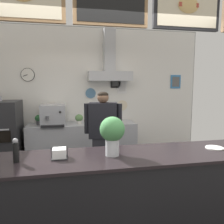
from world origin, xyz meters
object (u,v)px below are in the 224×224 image
at_px(potted_rosemary, 79,118).
at_px(pizza_oven, 0,138).
at_px(potted_thyme, 39,119).
at_px(napkin_holder, 59,154).
at_px(condiment_plate, 215,148).
at_px(basil_vase, 112,133).
at_px(potted_basil, 104,118).
at_px(espresso_machine, 53,115).
at_px(shop_worker, 103,140).
at_px(pepper_grinder, 16,151).

bearing_deg(potted_rosemary, pizza_oven, -173.88).
height_order(potted_thyme, napkin_holder, napkin_holder).
xyz_separation_m(condiment_plate, basil_vase, (-1.20, -0.01, 0.23)).
height_order(potted_basil, condiment_plate, potted_basil).
relative_size(potted_rosemary, condiment_plate, 0.99).
relative_size(espresso_machine, condiment_plate, 2.80).
relative_size(shop_worker, condiment_plate, 8.10).
height_order(napkin_holder, pepper_grinder, pepper_grinder).
bearing_deg(condiment_plate, espresso_machine, 128.70).
height_order(napkin_holder, basil_vase, basil_vase).
bearing_deg(napkin_holder, potted_basil, 70.51).
height_order(shop_worker, potted_thyme, shop_worker).
bearing_deg(espresso_machine, potted_basil, 0.66).
xyz_separation_m(espresso_machine, napkin_holder, (0.20, -2.40, -0.06)).
xyz_separation_m(pizza_oven, potted_rosemary, (1.50, 0.16, 0.31)).
bearing_deg(shop_worker, potted_basil, -86.82).
distance_m(shop_worker, napkin_holder, 1.33).
bearing_deg(pizza_oven, condiment_plate, -37.82).
height_order(shop_worker, espresso_machine, shop_worker).
xyz_separation_m(condiment_plate, pepper_grinder, (-2.13, -0.04, 0.11)).
distance_m(potted_basil, napkin_holder, 2.56).
relative_size(napkin_holder, pepper_grinder, 0.70).
relative_size(potted_rosemary, pepper_grinder, 0.85).
bearing_deg(espresso_machine, condiment_plate, -51.30).
xyz_separation_m(potted_rosemary, potted_thyme, (-0.81, 0.05, 0.01)).
relative_size(pizza_oven, pepper_grinder, 6.57).
bearing_deg(shop_worker, condiment_plate, 147.08).
relative_size(shop_worker, napkin_holder, 10.02).
bearing_deg(potted_basil, pizza_oven, -175.43).
bearing_deg(potted_thyme, potted_basil, -1.91).
xyz_separation_m(shop_worker, potted_rosemary, (-0.30, 1.25, 0.16)).
distance_m(shop_worker, potted_rosemary, 1.30).
relative_size(espresso_machine, potted_rosemary, 2.84).
bearing_deg(potted_basil, pepper_grinder, -116.96).
relative_size(pizza_oven, potted_rosemary, 7.69).
relative_size(shop_worker, pepper_grinder, 7.02).
height_order(condiment_plate, pepper_grinder, pepper_grinder).
height_order(shop_worker, condiment_plate, shop_worker).
bearing_deg(potted_thyme, pizza_oven, -163.27).
bearing_deg(basil_vase, espresso_machine, 106.74).
xyz_separation_m(shop_worker, napkin_holder, (-0.63, -1.16, 0.19)).
bearing_deg(shop_worker, espresso_machine, -43.03).
height_order(potted_rosemary, pepper_grinder, pepper_grinder).
bearing_deg(potted_basil, espresso_machine, -179.34).
xyz_separation_m(shop_worker, pepper_grinder, (-1.02, -1.20, 0.26)).
height_order(potted_rosemary, basil_vase, basil_vase).
height_order(condiment_plate, basil_vase, basil_vase).
bearing_deg(pizza_oven, pepper_grinder, -71.19).
height_order(espresso_machine, basil_vase, basil_vase).
bearing_deg(potted_rosemary, condiment_plate, -59.76).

